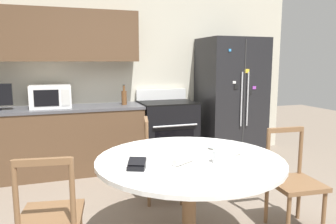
% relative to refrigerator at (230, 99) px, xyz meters
% --- Properties ---
extents(back_wall, '(5.20, 0.44, 2.60)m').
position_rel_refrigerator_xyz_m(back_wall, '(-1.73, 0.39, 0.52)').
color(back_wall, beige).
rests_on(back_wall, ground_plane).
extents(kitchen_counter, '(2.23, 0.64, 0.90)m').
position_rel_refrigerator_xyz_m(kitchen_counter, '(-2.52, 0.09, -0.47)').
color(kitchen_counter, brown).
rests_on(kitchen_counter, ground_plane).
extents(refrigerator, '(0.90, 0.79, 1.85)m').
position_rel_refrigerator_xyz_m(refrigerator, '(0.00, 0.00, 0.00)').
color(refrigerator, black).
rests_on(refrigerator, ground_plane).
extents(oven_range, '(0.78, 0.68, 1.08)m').
position_rel_refrigerator_xyz_m(oven_range, '(-1.01, 0.06, -0.45)').
color(oven_range, black).
rests_on(oven_range, ground_plane).
extents(microwave, '(0.51, 0.36, 0.29)m').
position_rel_refrigerator_xyz_m(microwave, '(-2.61, 0.11, 0.12)').
color(microwave, white).
rests_on(microwave, kitchen_counter).
extents(counter_bottle, '(0.07, 0.07, 0.28)m').
position_rel_refrigerator_xyz_m(counter_bottle, '(-1.64, 0.09, 0.08)').
color(counter_bottle, brown).
rests_on(counter_bottle, kitchen_counter).
extents(dining_table, '(1.44, 1.44, 0.77)m').
position_rel_refrigerator_xyz_m(dining_table, '(-1.59, -2.18, -0.27)').
color(dining_table, white).
rests_on(dining_table, ground_plane).
extents(dining_chair_far, '(0.51, 0.51, 0.90)m').
position_rel_refrigerator_xyz_m(dining_chair_far, '(-1.49, -1.16, -0.49)').
color(dining_chair_far, brown).
rests_on(dining_chair_far, ground_plane).
extents(dining_chair_left, '(0.48, 0.48, 0.90)m').
position_rel_refrigerator_xyz_m(dining_chair_left, '(-2.61, -2.14, -0.49)').
color(dining_chair_left, brown).
rests_on(dining_chair_left, ground_plane).
extents(dining_chair_right, '(0.45, 0.45, 0.90)m').
position_rel_refrigerator_xyz_m(dining_chair_right, '(-0.57, -2.14, -0.49)').
color(dining_chair_right, brown).
rests_on(dining_chair_right, ground_plane).
extents(candle_glass, '(0.09, 0.09, 0.09)m').
position_rel_refrigerator_xyz_m(candle_glass, '(-1.43, -2.35, -0.12)').
color(candle_glass, silver).
rests_on(candle_glass, dining_table).
extents(folded_napkin, '(0.19, 0.14, 0.05)m').
position_rel_refrigerator_xyz_m(folded_napkin, '(-1.69, -2.30, -0.13)').
color(folded_napkin, silver).
rests_on(folded_napkin, dining_table).
extents(wallet, '(0.16, 0.16, 0.07)m').
position_rel_refrigerator_xyz_m(wallet, '(-2.03, -2.29, -0.13)').
color(wallet, black).
rests_on(wallet, dining_table).
extents(mail_stack, '(0.34, 0.37, 0.02)m').
position_rel_refrigerator_xyz_m(mail_stack, '(-1.18, -2.07, -0.14)').
color(mail_stack, white).
rests_on(mail_stack, dining_table).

